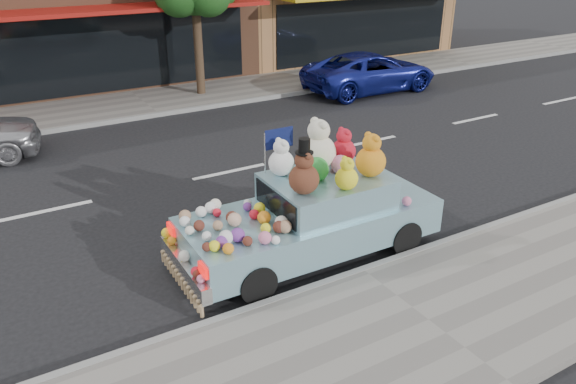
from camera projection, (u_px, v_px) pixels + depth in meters
ground at (230, 172)px, 12.90m from camera, size 120.00×120.00×0.00m
near_sidewalk at (428, 323)px, 7.78m from camera, size 60.00×3.00×0.12m
far_sidewalk at (143, 103)px, 17.97m from camera, size 60.00×3.00×0.12m
near_kerb at (362, 272)px, 8.96m from camera, size 60.00×0.12×0.13m
far_kerb at (159, 114)px, 16.79m from camera, size 60.00×0.12×0.13m
car_blue at (370, 72)px, 19.30m from camera, size 4.79×2.23×1.33m
art_car at (312, 211)px, 9.30m from camera, size 4.51×1.83×2.24m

